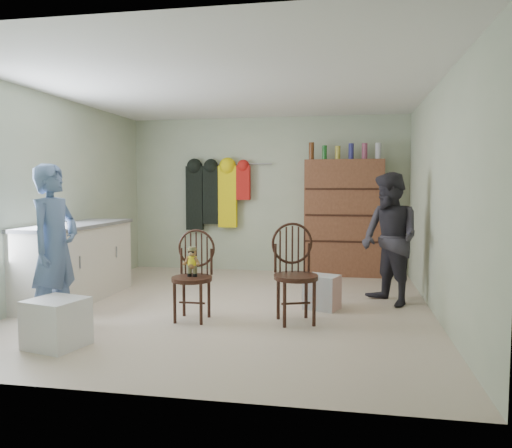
% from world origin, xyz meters
% --- Properties ---
extents(ground_plane, '(5.00, 5.00, 0.00)m').
position_xyz_m(ground_plane, '(0.00, 0.00, 0.00)').
color(ground_plane, beige).
rests_on(ground_plane, ground).
extents(room_walls, '(5.00, 5.00, 5.00)m').
position_xyz_m(room_walls, '(0.00, 0.53, 1.58)').
color(room_walls, '#B7C1A1').
rests_on(room_walls, ground).
extents(counter, '(0.64, 1.86, 0.94)m').
position_xyz_m(counter, '(-1.95, 0.00, 0.47)').
color(counter, silver).
rests_on(counter, ground).
extents(plastic_tub, '(0.53, 0.51, 0.42)m').
position_xyz_m(plastic_tub, '(-1.17, -1.68, 0.21)').
color(plastic_tub, white).
rests_on(plastic_tub, ground).
extents(chair_front, '(0.42, 0.42, 0.94)m').
position_xyz_m(chair_front, '(-0.27, -0.60, 0.52)').
color(chair_front, '#3E2015').
rests_on(chair_front, ground).
extents(chair_far, '(0.58, 0.58, 1.02)m').
position_xyz_m(chair_far, '(0.78, -0.49, 0.55)').
color(chair_far, '#3E2015').
rests_on(chair_far, ground).
extents(striped_bag, '(0.44, 0.40, 0.39)m').
position_xyz_m(striped_bag, '(1.03, 0.08, 0.19)').
color(striped_bag, '#E57F72').
rests_on(striped_bag, ground).
extents(person_left, '(0.44, 0.62, 1.61)m').
position_xyz_m(person_left, '(-1.45, -1.23, 0.80)').
color(person_left, '#556F9C').
rests_on(person_left, ground).
extents(person_right, '(0.91, 0.96, 1.56)m').
position_xyz_m(person_right, '(1.80, 0.45, 0.78)').
color(person_right, '#2D2B33').
rests_on(person_right, ground).
extents(dresser, '(1.20, 0.39, 2.06)m').
position_xyz_m(dresser, '(1.25, 2.30, 0.91)').
color(dresser, brown).
rests_on(dresser, ground).
extents(coat_rack, '(1.42, 0.12, 1.09)m').
position_xyz_m(coat_rack, '(-0.83, 2.38, 1.25)').
color(coat_rack, '#99999E').
rests_on(coat_rack, ground).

